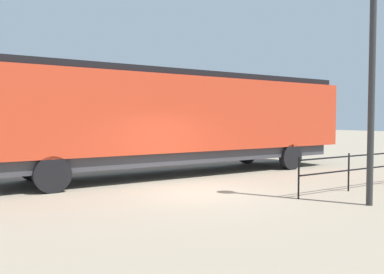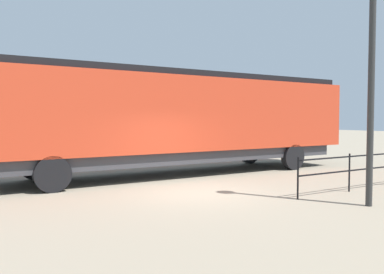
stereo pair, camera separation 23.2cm
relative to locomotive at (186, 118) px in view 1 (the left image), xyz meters
The scene contains 3 objects.
ground_plane 4.75m from the locomotive, 26.89° to the right, with size 120.00×120.00×0.00m, color gray.
locomotive is the anchor object (origin of this frame).
lamp_post 7.92m from the locomotive, ahead, with size 0.50×0.50×6.69m.
Camera 1 is at (9.68, -6.41, 2.19)m, focal length 36.81 mm.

